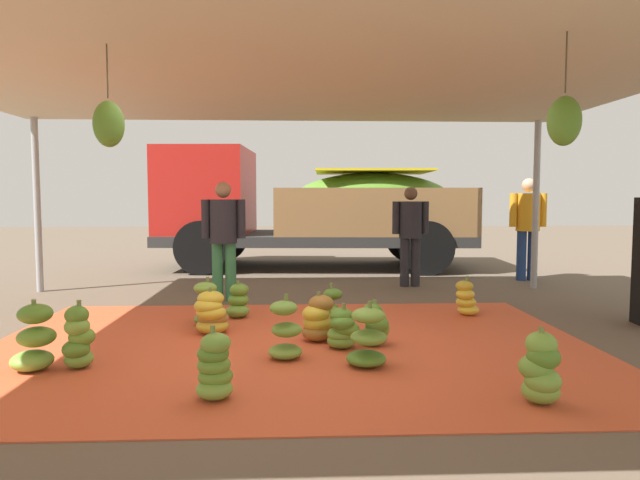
# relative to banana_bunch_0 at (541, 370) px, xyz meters

# --- Properties ---
(ground_plane) EXTENTS (40.00, 40.00, 0.00)m
(ground_plane) POSITION_rel_banana_bunch_0_xyz_m (-1.72, 4.59, -0.24)
(ground_plane) COLOR brown
(tarp_orange) EXTENTS (5.74, 4.09, 0.01)m
(tarp_orange) POSITION_rel_banana_bunch_0_xyz_m (-1.72, 1.59, -0.24)
(tarp_orange) COLOR #D1512D
(tarp_orange) RESTS_ON ground
(tent_canopy) EXTENTS (8.00, 7.00, 2.66)m
(tent_canopy) POSITION_rel_banana_bunch_0_xyz_m (-1.72, 1.49, 2.34)
(tent_canopy) COLOR #9EA0A5
(tent_canopy) RESTS_ON ground
(banana_bunch_0) EXTENTS (0.34, 0.37, 0.53)m
(banana_bunch_0) POSITION_rel_banana_bunch_0_xyz_m (0.00, 0.00, 0.00)
(banana_bunch_0) COLOR #75A83D
(banana_bunch_0) RESTS_ON tarp_orange
(banana_bunch_1) EXTENTS (0.40, 0.37, 0.43)m
(banana_bunch_1) POSITION_rel_banana_bunch_0_xyz_m (-1.23, 1.46, -0.06)
(banana_bunch_1) COLOR #6B9E38
(banana_bunch_1) RESTS_ON tarp_orange
(banana_bunch_2) EXTENTS (0.31, 0.34, 0.44)m
(banana_bunch_2) POSITION_rel_banana_bunch_0_xyz_m (-2.33, 2.89, -0.05)
(banana_bunch_2) COLOR #6B9E38
(banana_bunch_2) RESTS_ON tarp_orange
(banana_bunch_3) EXTENTS (0.47, 0.47, 0.55)m
(banana_bunch_3) POSITION_rel_banana_bunch_0_xyz_m (-1.06, 0.90, -0.01)
(banana_bunch_3) COLOR #518428
(banana_bunch_3) RESTS_ON tarp_orange
(banana_bunch_4) EXTENTS (0.32, 0.34, 0.57)m
(banana_bunch_4) POSITION_rel_banana_bunch_0_xyz_m (-3.44, 0.94, 0.01)
(banana_bunch_4) COLOR #6B9E38
(banana_bunch_4) RESTS_ON tarp_orange
(banana_bunch_5) EXTENTS (0.41, 0.41, 0.54)m
(banana_bunch_5) POSITION_rel_banana_bunch_0_xyz_m (-2.62, 2.49, -0.01)
(banana_bunch_5) COLOR #60932D
(banana_bunch_5) RESTS_ON tarp_orange
(banana_bunch_6) EXTENTS (0.41, 0.41, 0.57)m
(banana_bunch_6) POSITION_rel_banana_bunch_0_xyz_m (-1.75, 1.15, -0.00)
(banana_bunch_6) COLOR #75A83D
(banana_bunch_6) RESTS_ON tarp_orange
(banana_bunch_7) EXTENTS (0.39, 0.37, 0.48)m
(banana_bunch_7) POSITION_rel_banana_bunch_0_xyz_m (-1.44, 1.76, -0.02)
(banana_bunch_7) COLOR #996628
(banana_bunch_7) RESTS_ON tarp_orange
(banana_bunch_8) EXTENTS (0.37, 0.36, 0.44)m
(banana_bunch_8) POSITION_rel_banana_bunch_0_xyz_m (-0.90, 1.56, -0.04)
(banana_bunch_8) COLOR #60932D
(banana_bunch_8) RESTS_ON tarp_orange
(banana_bunch_9) EXTENTS (0.39, 0.39, 0.58)m
(banana_bunch_9) POSITION_rel_banana_bunch_0_xyz_m (-3.79, 0.93, 0.01)
(banana_bunch_9) COLOR #75A83D
(banana_bunch_9) RESTS_ON tarp_orange
(banana_bunch_10) EXTENTS (0.47, 0.47, 0.48)m
(banana_bunch_10) POSITION_rel_banana_bunch_0_xyz_m (-2.53, 2.11, -0.03)
(banana_bunch_10) COLOR gold
(banana_bunch_10) RESTS_ON tarp_orange
(banana_bunch_11) EXTENTS (0.35, 0.35, 0.50)m
(banana_bunch_11) POSITION_rel_banana_bunch_0_xyz_m (-1.27, 2.22, -0.03)
(banana_bunch_11) COLOR #60932D
(banana_bunch_11) RESTS_ON tarp_orange
(banana_bunch_12) EXTENTS (0.33, 0.36, 0.52)m
(banana_bunch_12) POSITION_rel_banana_bunch_0_xyz_m (-2.23, 0.20, -0.01)
(banana_bunch_12) COLOR #75A83D
(banana_bunch_12) RESTS_ON tarp_orange
(banana_bunch_13) EXTENTS (0.35, 0.34, 0.47)m
(banana_bunch_13) POSITION_rel_banana_bunch_0_xyz_m (0.38, 2.87, -0.04)
(banana_bunch_13) COLOR gold
(banana_bunch_13) RESTS_ON tarp_orange
(cargo_truck_main) EXTENTS (6.24, 2.83, 2.40)m
(cargo_truck_main) POSITION_rel_banana_bunch_0_xyz_m (-1.42, 7.72, 1.00)
(cargo_truck_main) COLOR #2D2D2D
(cargo_truck_main) RESTS_ON ground
(worker_0) EXTENTS (0.58, 0.36, 1.59)m
(worker_0) POSITION_rel_banana_bunch_0_xyz_m (0.17, 5.15, 0.68)
(worker_0) COLOR #26262D
(worker_0) RESTS_ON ground
(worker_1) EXTENTS (0.60, 0.36, 1.63)m
(worker_1) POSITION_rel_banana_bunch_0_xyz_m (-2.64, 4.01, 0.71)
(worker_1) COLOR #337A4C
(worker_1) RESTS_ON ground
(worker_2) EXTENTS (0.64, 0.39, 1.75)m
(worker_2) POSITION_rel_banana_bunch_0_xyz_m (2.31, 5.71, 0.78)
(worker_2) COLOR navy
(worker_2) RESTS_ON ground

